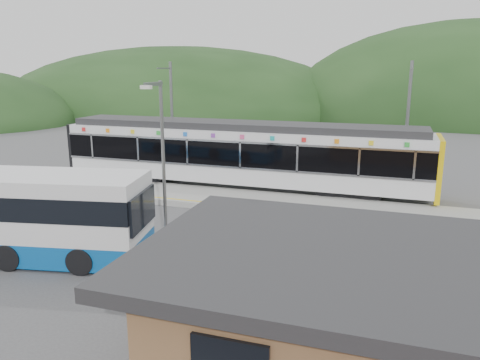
% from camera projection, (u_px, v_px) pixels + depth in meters
% --- Properties ---
extents(ground, '(120.00, 120.00, 0.00)m').
position_uv_depth(ground, '(232.00, 225.00, 20.22)').
color(ground, '#4C4C4F').
rests_on(ground, ground).
extents(hills, '(146.00, 149.00, 26.00)m').
position_uv_depth(hills, '(385.00, 205.00, 23.21)').
color(hills, '#1E3D19').
rests_on(hills, ground).
extents(platform, '(26.00, 3.20, 0.30)m').
position_uv_depth(platform, '(254.00, 202.00, 23.23)').
color(platform, '#9E9E99').
rests_on(platform, ground).
extents(yellow_line, '(26.00, 0.10, 0.01)m').
position_uv_depth(yellow_line, '(246.00, 206.00, 21.99)').
color(yellow_line, yellow).
rests_on(yellow_line, platform).
extents(train, '(20.44, 3.01, 3.74)m').
position_uv_depth(train, '(240.00, 153.00, 25.76)').
color(train, black).
rests_on(train, ground).
extents(catenary_mast_west, '(0.18, 1.80, 7.00)m').
position_uv_depth(catenary_mast_west, '(172.00, 116.00, 29.41)').
color(catenary_mast_west, slate).
rests_on(catenary_mast_west, ground).
extents(catenary_mast_east, '(0.18, 1.80, 7.00)m').
position_uv_depth(catenary_mast_east, '(407.00, 125.00, 25.13)').
color(catenary_mast_east, slate).
rests_on(catenary_mast_east, ground).
extents(station_shelter, '(9.20, 6.20, 3.00)m').
position_uv_depth(station_shelter, '(361.00, 319.00, 9.71)').
color(station_shelter, brown).
rests_on(station_shelter, ground).
extents(lamp_post, '(0.35, 1.09, 6.21)m').
position_uv_depth(lamp_post, '(161.00, 154.00, 16.23)').
color(lamp_post, slate).
rests_on(lamp_post, ground).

